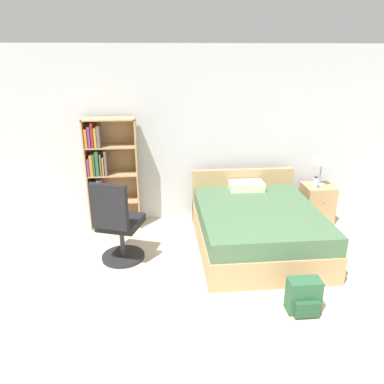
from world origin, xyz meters
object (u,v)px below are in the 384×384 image
bed (256,226)px  office_chair (118,225)px  table_lamp (322,159)px  nightstand (317,203)px  water_bottle (315,183)px  backpack_green (304,297)px  bookshelf (106,174)px

bed → office_chair: office_chair is taller
bed → table_lamp: 1.55m
bed → office_chair: (-1.80, -0.25, 0.21)m
nightstand → water_bottle: water_bottle is taller
office_chair → backpack_green: 2.28m
nightstand → table_lamp: 0.70m
bookshelf → backpack_green: bearing=-45.7°
bookshelf → office_chair: 1.15m
bed → backpack_green: bed is taller
bed → nightstand: bed is taller
bookshelf → water_bottle: 3.09m
nightstand → bed: bearing=-147.6°
office_chair → table_lamp: (2.96, 1.00, 0.48)m
table_lamp → water_bottle: 0.37m
table_lamp → water_bottle: bearing=-133.3°
bookshelf → office_chair: bookshelf is taller
office_chair → nightstand: size_ratio=1.90×
water_bottle → backpack_green: water_bottle is taller
water_bottle → nightstand: bearing=43.4°
nightstand → backpack_green: (-1.02, -2.13, -0.12)m
nightstand → table_lamp: bearing=67.9°
bookshelf → backpack_green: size_ratio=4.49×
backpack_green → water_bottle: bearing=65.9°
water_bottle → backpack_green: size_ratio=0.50×
bed → backpack_green: bearing=-84.3°
bookshelf → office_chair: bearing=-77.3°
table_lamp → backpack_green: bearing=-115.5°
bookshelf → table_lamp: bookshelf is taller
nightstand → table_lamp: table_lamp is taller
office_chair → table_lamp: 3.16m
bed → table_lamp: (1.16, 0.75, 0.69)m
bookshelf → table_lamp: size_ratio=3.05×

